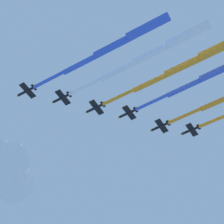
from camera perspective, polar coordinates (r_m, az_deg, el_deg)
jet_lead at (r=161.94m, az=0.40°, el=9.14°), size 10.28×71.88×3.67m
jet_port_inner at (r=165.61m, az=5.69°, el=8.13°), size 10.35×73.47×3.71m
jet_starboard_inner at (r=168.98m, az=10.09°, el=6.41°), size 9.85×71.68×3.71m
jet_port_mid at (r=175.48m, az=14.73°, el=5.68°), size 9.20×73.43×3.70m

